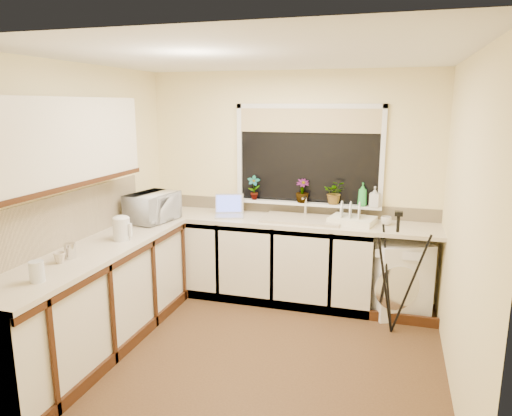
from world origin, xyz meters
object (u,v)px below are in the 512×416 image
object	(u,v)px
microwave	(153,207)
dish_rack	(352,220)
steel_jar	(70,251)
plant_d	(335,192)
cup_back	(386,221)
plant_c	(302,191)
tripod	(395,273)
kettle	(121,229)
cup_left	(60,258)
laptop	(229,210)
washing_machine	(397,276)
glass_jug	(37,271)
soap_bottle_green	(362,194)
soap_bottle_clear	(375,197)
plant_a	(254,188)

from	to	relation	value
microwave	dish_rack	bearing A→B (deg)	-66.59
steel_jar	plant_d	bearing A→B (deg)	47.07
cup_back	plant_c	bearing A→B (deg)	170.10
plant_c	tripod	bearing A→B (deg)	-34.21
plant_c	kettle	bearing A→B (deg)	-134.74
cup_back	cup_left	bearing A→B (deg)	-141.09
laptop	microwave	bearing A→B (deg)	-164.63
plant_c	washing_machine	bearing A→B (deg)	-10.61
glass_jug	plant_d	distance (m)	3.01
washing_machine	microwave	xyz separation A→B (m)	(-2.48, -0.48, 0.67)
washing_machine	laptop	size ratio (longest dim) A/B	2.02
soap_bottle_green	laptop	bearing A→B (deg)	-171.40
steel_jar	soap_bottle_clear	world-z (taller)	soap_bottle_clear
dish_rack	steel_jar	distance (m)	2.70
laptop	plant_a	bearing A→B (deg)	27.27
plant_d	soap_bottle_clear	world-z (taller)	plant_d
steel_jar	plant_a	world-z (taller)	plant_a
laptop	tripod	world-z (taller)	tripod
plant_c	glass_jug	bearing A→B (deg)	-119.18
washing_machine	glass_jug	distance (m)	3.35
cup_back	glass_jug	bearing A→B (deg)	-134.60
cup_back	steel_jar	bearing A→B (deg)	-142.87
glass_jug	plant_d	world-z (taller)	plant_d
dish_rack	plant_c	distance (m)	0.64
soap_bottle_green	soap_bottle_clear	size ratio (longest dim) A/B	1.16
tripod	cup_left	distance (m)	2.87
cup_back	cup_left	xyz separation A→B (m)	(-2.38, -1.92, -0.00)
tripod	cup_left	size ratio (longest dim) A/B	12.88
dish_rack	soap_bottle_green	size ratio (longest dim) A/B	1.79
steel_jar	plant_a	size ratio (longest dim) A/B	0.45
laptop	soap_bottle_green	distance (m)	1.43
plant_c	soap_bottle_clear	world-z (taller)	plant_c
plant_d	soap_bottle_green	xyz separation A→B (m)	(0.29, -0.02, -0.00)
kettle	steel_jar	bearing A→B (deg)	-100.83
washing_machine	laptop	distance (m)	1.89
plant_c	plant_d	xyz separation A→B (m)	(0.35, 0.01, -0.00)
soap_bottle_green	plant_c	bearing A→B (deg)	179.38
cup_left	soap_bottle_clear	bearing A→B (deg)	42.70
laptop	plant_c	size ratio (longest dim) A/B	1.47
laptop	glass_jug	bearing A→B (deg)	-123.38
dish_rack	tripod	size ratio (longest dim) A/B	0.38
glass_jug	microwave	bearing A→B (deg)	92.48
plant_d	steel_jar	bearing A→B (deg)	-132.93
kettle	soap_bottle_green	xyz separation A→B (m)	(2.01, 1.38, 0.17)
soap_bottle_clear	cup_left	world-z (taller)	soap_bottle_clear
washing_machine	glass_jug	size ratio (longest dim) A/B	5.17
washing_machine	plant_c	xyz separation A→B (m)	(-1.04, 0.19, 0.80)
cup_back	tripod	bearing A→B (deg)	-78.24
washing_machine	steel_jar	distance (m)	3.13
microwave	laptop	bearing A→B (deg)	-46.55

